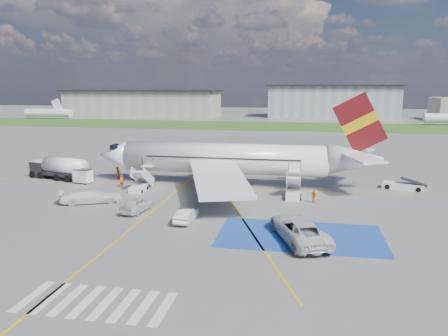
# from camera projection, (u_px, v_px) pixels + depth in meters

# --- Properties ---
(ground) EXTENTS (400.00, 400.00, 0.00)m
(ground) POSITION_uv_depth(u_px,v_px,m) (198.00, 216.00, 43.04)
(ground) COLOR #60605E
(ground) RESTS_ON ground
(grass_strip) EXTENTS (400.00, 30.00, 0.01)m
(grass_strip) POSITION_uv_depth(u_px,v_px,m) (272.00, 126.00, 134.73)
(grass_strip) COLOR #2D4C1E
(grass_strip) RESTS_ON ground
(taxiway_line_main) EXTENTS (120.00, 0.20, 0.01)m
(taxiway_line_main) POSITION_uv_depth(u_px,v_px,m) (221.00, 188.00, 54.62)
(taxiway_line_main) COLOR gold
(taxiway_line_main) RESTS_ON ground
(taxiway_line_cross) EXTENTS (0.20, 60.00, 0.01)m
(taxiway_line_cross) POSITION_uv_depth(u_px,v_px,m) (106.00, 249.00, 34.28)
(taxiway_line_cross) COLOR gold
(taxiway_line_cross) RESTS_ON ground
(taxiway_line_diag) EXTENTS (20.71, 56.45, 0.01)m
(taxiway_line_diag) POSITION_uv_depth(u_px,v_px,m) (221.00, 188.00, 54.62)
(taxiway_line_diag) COLOR gold
(taxiway_line_diag) RESTS_ON ground
(staging_box) EXTENTS (14.00, 8.00, 0.01)m
(staging_box) POSITION_uv_depth(u_px,v_px,m) (300.00, 236.00, 37.37)
(staging_box) COLOR #19429B
(staging_box) RESTS_ON ground
(crosswalk) EXTENTS (9.00, 4.00, 0.01)m
(crosswalk) POSITION_uv_depth(u_px,v_px,m) (96.00, 302.00, 25.99)
(crosswalk) COLOR silver
(crosswalk) RESTS_ON ground
(terminal_west) EXTENTS (60.00, 22.00, 10.00)m
(terminal_west) POSITION_uv_depth(u_px,v_px,m) (144.00, 103.00, 177.47)
(terminal_west) COLOR gray
(terminal_west) RESTS_ON ground
(terminal_centre) EXTENTS (48.00, 18.00, 12.00)m
(terminal_centre) POSITION_uv_depth(u_px,v_px,m) (332.00, 102.00, 168.60)
(terminal_centre) COLOR gray
(terminal_centre) RESTS_ON ground
(airliner) EXTENTS (36.81, 32.95, 11.92)m
(airliner) POSITION_uv_depth(u_px,v_px,m) (236.00, 159.00, 55.63)
(airliner) COLOR white
(airliner) RESTS_ON ground
(airstairs_fwd) EXTENTS (1.90, 5.20, 3.60)m
(airstairs_fwd) POSITION_uv_depth(u_px,v_px,m) (139.00, 186.00, 53.03)
(airstairs_fwd) COLOR white
(airstairs_fwd) RESTS_ON ground
(airstairs_aft) EXTENTS (1.90, 5.20, 3.60)m
(airstairs_aft) POSITION_uv_depth(u_px,v_px,m) (293.00, 193.00, 49.70)
(airstairs_aft) COLOR white
(airstairs_aft) RESTS_ON ground
(fuel_tanker) EXTENTS (9.09, 4.53, 3.00)m
(fuel_tanker) POSITION_uv_depth(u_px,v_px,m) (59.00, 170.00, 59.51)
(fuel_tanker) COLOR black
(fuel_tanker) RESTS_ON ground
(gpu_cart) EXTENTS (2.51, 1.89, 1.89)m
(gpu_cart) POSITION_uv_depth(u_px,v_px,m) (83.00, 177.00, 57.07)
(gpu_cart) COLOR white
(gpu_cart) RESTS_ON ground
(belt_loader) EXTENTS (5.24, 2.90, 1.51)m
(belt_loader) POSITION_uv_depth(u_px,v_px,m) (403.00, 186.00, 53.77)
(belt_loader) COLOR white
(belt_loader) RESTS_ON ground
(car_silver_a) EXTENTS (2.45, 4.70, 1.53)m
(car_silver_a) POSITION_uv_depth(u_px,v_px,m) (137.00, 204.00, 44.28)
(car_silver_a) COLOR silver
(car_silver_a) RESTS_ON ground
(car_silver_b) EXTENTS (1.53, 4.07, 1.33)m
(car_silver_b) POSITION_uv_depth(u_px,v_px,m) (186.00, 215.00, 41.10)
(car_silver_b) COLOR #BABDC2
(car_silver_b) RESTS_ON ground
(van_white_a) EXTENTS (5.16, 7.32, 2.50)m
(van_white_a) POSITION_uv_depth(u_px,v_px,m) (299.00, 225.00, 36.25)
(van_white_a) COLOR silver
(van_white_a) RESTS_ON ground
(van_white_b) EXTENTS (5.34, 3.84, 1.94)m
(van_white_b) POSITION_uv_depth(u_px,v_px,m) (91.00, 194.00, 47.58)
(van_white_b) COLOR silver
(van_white_b) RESTS_ON ground
(crew_fwd) EXTENTS (0.62, 0.67, 1.53)m
(crew_fwd) POSITION_uv_depth(u_px,v_px,m) (122.00, 181.00, 55.05)
(crew_fwd) COLOR #DF570B
(crew_fwd) RESTS_ON ground
(crew_nose) EXTENTS (0.88, 0.99, 1.70)m
(crew_nose) POSITION_uv_depth(u_px,v_px,m) (117.00, 173.00, 59.62)
(crew_nose) COLOR #EA5D0C
(crew_nose) RESTS_ON ground
(crew_aft) EXTENTS (0.88, 0.94, 1.56)m
(crew_aft) POSITION_uv_depth(u_px,v_px,m) (314.00, 196.00, 47.63)
(crew_aft) COLOR orange
(crew_aft) RESTS_ON ground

